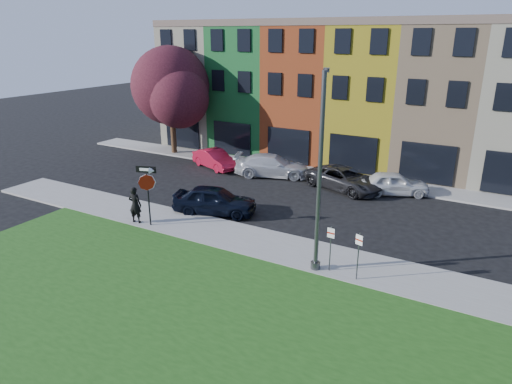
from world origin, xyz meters
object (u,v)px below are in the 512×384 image
Objects in this scene: stop_sign at (147,184)px; street_lamp at (320,174)px; man at (135,205)px; sedan_near at (215,200)px.

stop_sign is 9.32m from street_lamp.
man is 4.29m from sedan_near.
street_lamp reaches higher than sedan_near.
street_lamp reaches higher than stop_sign.
stop_sign is 1.63× the size of man.
stop_sign is at bearing 173.49° from man.
stop_sign reaches higher than sedan_near.
sedan_near is (1.83, 3.23, -1.59)m from stop_sign.
man reaches higher than sedan_near.
street_lamp is at bearing -18.82° from stop_sign.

